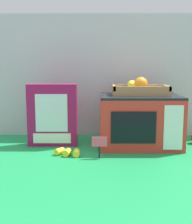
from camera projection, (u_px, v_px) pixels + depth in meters
ground_plane at (101, 146)px, 1.58m from camera, size 1.70×1.70×0.00m
display_back_panel at (101, 76)px, 1.79m from camera, size 1.61×0.03×0.72m
toy_microwave at (140, 121)px, 1.57m from camera, size 0.41×0.30×0.27m
food_groups_crate at (139, 90)px, 1.55m from camera, size 0.29×0.18×0.09m
cookie_set_box at (53, 115)px, 1.58m from camera, size 0.26×0.08×0.32m
price_sign at (99, 144)px, 1.36m from camera, size 0.07×0.01×0.10m
loose_toy_banana at (68, 152)px, 1.41m from camera, size 0.13×0.08×0.03m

